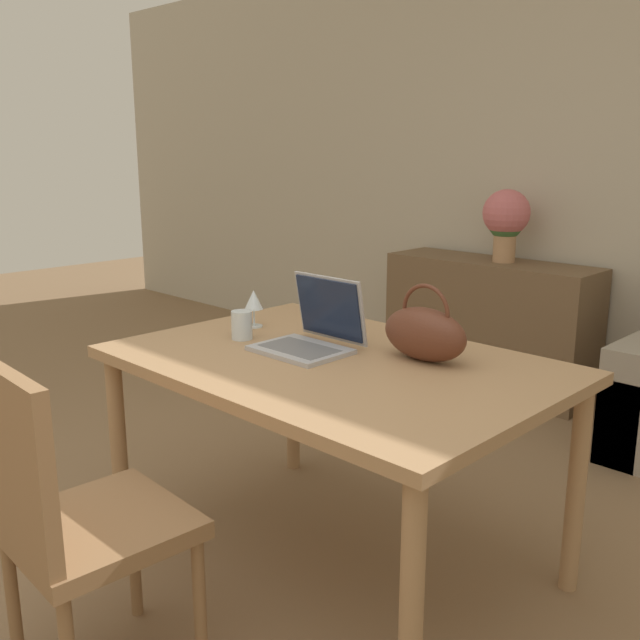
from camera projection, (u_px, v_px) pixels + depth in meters
dining_table at (334, 380)px, 2.39m from camera, size 1.46×1.00×0.76m
chair at (69, 512)px, 1.84m from camera, size 0.46×0.46×0.94m
sideboard at (488, 324)px, 4.35m from camera, size 1.29×0.40×0.79m
laptop at (314, 330)px, 2.48m from camera, size 0.31×0.29×0.25m
drinking_glass at (242, 325)px, 2.60m from camera, size 0.08×0.08×0.10m
wine_glass at (254, 301)px, 2.76m from camera, size 0.07×0.07×0.15m
handbag at (425, 333)px, 2.33m from camera, size 0.31×0.14×0.26m
flower_vase at (506, 219)px, 4.14m from camera, size 0.27×0.27×0.42m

